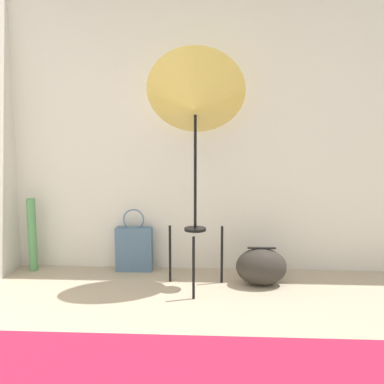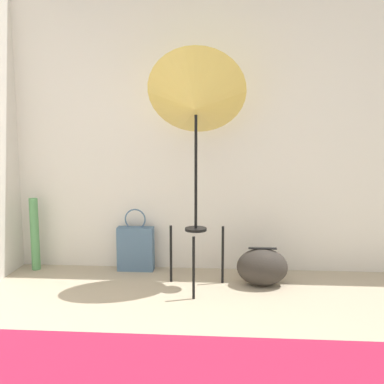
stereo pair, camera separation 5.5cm
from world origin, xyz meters
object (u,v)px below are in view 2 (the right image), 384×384
object	(u,v)px
tote_bag	(136,248)
duffel_bag	(262,267)
paper_roll	(35,234)
photo_umbrella	(196,102)

from	to	relation	value
tote_bag	duffel_bag	world-z (taller)	tote_bag
tote_bag	paper_roll	distance (m)	0.88
duffel_bag	paper_roll	world-z (taller)	paper_roll
photo_umbrella	duffel_bag	size ratio (longest dim) A/B	4.52
photo_umbrella	paper_roll	distance (m)	1.83
tote_bag	paper_roll	world-z (taller)	paper_roll
tote_bag	duffel_bag	distance (m)	1.10
tote_bag	duffel_bag	size ratio (longest dim) A/B	1.36
tote_bag	duffel_bag	bearing A→B (deg)	-15.84
photo_umbrella	tote_bag	size ratio (longest dim) A/B	3.31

